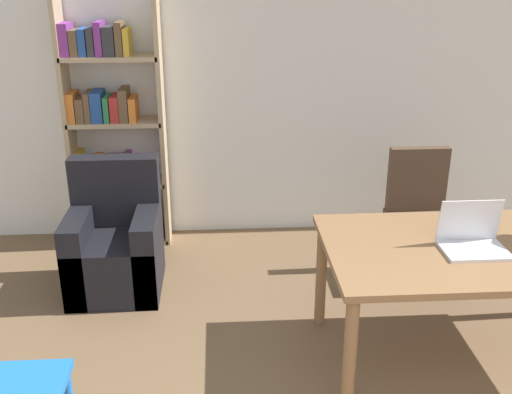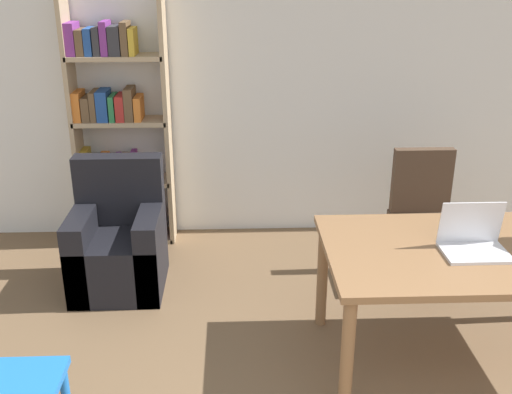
# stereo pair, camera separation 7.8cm
# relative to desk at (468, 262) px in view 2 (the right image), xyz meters

# --- Properties ---
(wall_back) EXTENTS (8.00, 0.06, 2.70)m
(wall_back) POSITION_rel_desk_xyz_m (-0.82, 2.02, 0.67)
(wall_back) COLOR white
(wall_back) RESTS_ON ground_plane
(desk) EXTENTS (1.63, 1.01, 0.77)m
(desk) POSITION_rel_desk_xyz_m (0.00, 0.00, 0.00)
(desk) COLOR olive
(desk) RESTS_ON ground_plane
(laptop) EXTENTS (0.36, 0.26, 0.27)m
(laptop) POSITION_rel_desk_xyz_m (0.00, -0.03, 0.15)
(laptop) COLOR silver
(laptop) RESTS_ON desk
(office_chair) EXTENTS (0.51, 0.51, 0.99)m
(office_chair) POSITION_rel_desk_xyz_m (0.08, 1.05, -0.22)
(office_chair) COLOR black
(office_chair) RESTS_ON ground_plane
(armchair) EXTENTS (0.64, 0.65, 0.95)m
(armchair) POSITION_rel_desk_xyz_m (-2.17, 1.02, -0.36)
(armchair) COLOR black
(armchair) RESTS_ON ground_plane
(bookshelf) EXTENTS (0.79, 0.28, 2.07)m
(bookshelf) POSITION_rel_desk_xyz_m (-2.28, 1.83, 0.23)
(bookshelf) COLOR tan
(bookshelf) RESTS_ON ground_plane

